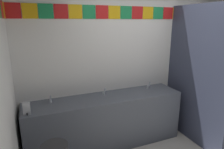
{
  "coord_description": "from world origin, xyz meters",
  "views": [
    {
      "loc": [
        -1.81,
        -1.53,
        2.0
      ],
      "look_at": [
        -0.8,
        0.89,
        1.3
      ],
      "focal_mm": 32.02,
      "sensor_mm": 36.0,
      "label": 1
    }
  ],
  "objects": [
    {
      "name": "stall_divider",
      "position": [
        0.82,
        0.59,
        1.13
      ],
      "size": [
        0.92,
        1.31,
        2.26
      ],
      "color": "#33384C",
      "rests_on": "ground_plane"
    },
    {
      "name": "faucet_center",
      "position": [
        -0.77,
        1.3,
        0.89
      ],
      "size": [
        0.04,
        0.1,
        0.14
      ],
      "color": "silver",
      "rests_on": "vanity_counter"
    },
    {
      "name": "toilet",
      "position": [
        1.28,
        1.0,
        0.3
      ],
      "size": [
        0.39,
        0.49,
        0.74
      ],
      "color": "white",
      "rests_on": "ground_plane"
    },
    {
      "name": "wall_back",
      "position": [
        0.0,
        1.53,
        1.45
      ],
      "size": [
        4.12,
        0.09,
        2.89
      ],
      "color": "white",
      "rests_on": "ground_plane"
    },
    {
      "name": "faucet_right",
      "position": [
        0.06,
        1.3,
        0.89
      ],
      "size": [
        0.04,
        0.1,
        0.14
      ],
      "color": "silver",
      "rests_on": "vanity_counter"
    },
    {
      "name": "soap_dispenser",
      "position": [
        -1.92,
        1.05,
        0.92
      ],
      "size": [
        0.09,
        0.09,
        0.16
      ],
      "color": "#B7BABF",
      "rests_on": "vanity_counter"
    },
    {
      "name": "faucet_left",
      "position": [
        -1.6,
        1.3,
        0.89
      ],
      "size": [
        0.04,
        0.1,
        0.14
      ],
      "color": "silver",
      "rests_on": "vanity_counter"
    },
    {
      "name": "vanity_counter",
      "position": [
        -0.77,
        1.21,
        0.43
      ],
      "size": [
        2.49,
        0.55,
        0.84
      ],
      "color": "#4C515B",
      "rests_on": "ground_plane"
    }
  ]
}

